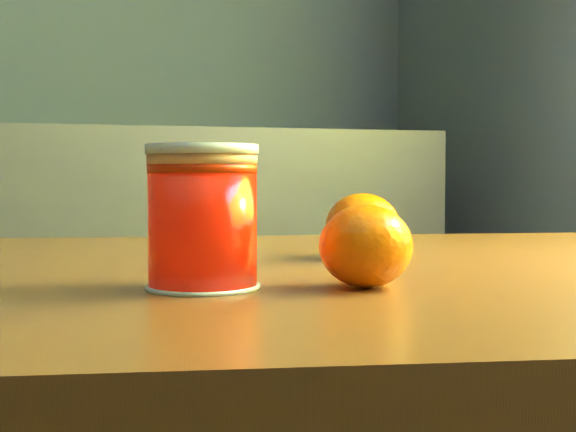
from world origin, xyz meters
name	(u,v)px	position (x,y,z in m)	size (l,w,h in m)	color
table	(398,375)	(1.05, 0.26, 0.64)	(1.09, 0.85, 0.73)	brown
juice_glass	(203,218)	(0.86, 0.18, 0.78)	(0.08, 0.08, 0.09)	red
orange_front	(366,246)	(0.97, 0.15, 0.76)	(0.06, 0.06, 0.06)	#F06404
orange_back	(363,226)	(1.04, 0.32, 0.76)	(0.07, 0.07, 0.06)	#F06404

